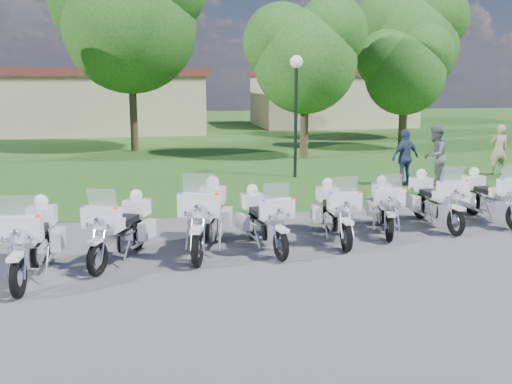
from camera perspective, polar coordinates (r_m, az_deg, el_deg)
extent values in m
plane|color=#5A5A5F|center=(12.01, 2.59, -5.50)|extent=(100.00, 100.00, 0.00)
cube|color=#2D581B|center=(38.42, -6.92, 6.02)|extent=(100.00, 48.00, 0.01)
torus|color=black|center=(9.97, -22.69, -7.89)|extent=(0.18, 0.69, 0.69)
torus|color=black|center=(11.58, -20.45, -5.11)|extent=(0.18, 0.69, 0.69)
cube|color=white|center=(9.85, -22.88, -5.95)|extent=(0.21, 0.46, 0.07)
cube|color=white|center=(9.99, -22.66, -3.45)|extent=(0.75, 0.29, 0.41)
cube|color=silver|center=(9.96, -22.72, -1.37)|extent=(0.58, 0.16, 0.38)
sphere|color=red|center=(9.80, -21.00, -2.42)|extent=(0.09, 0.09, 0.09)
cube|color=silver|center=(10.75, -21.50, -5.74)|extent=(0.38, 0.59, 0.35)
cube|color=white|center=(10.43, -21.97, -4.25)|extent=(0.36, 0.55, 0.22)
cube|color=black|center=(10.95, -21.24, -3.59)|extent=(0.39, 0.66, 0.12)
cube|color=white|center=(11.32, -19.16, -4.48)|extent=(0.22, 0.54, 0.37)
cube|color=white|center=(11.46, -22.17, -4.49)|extent=(0.22, 0.54, 0.37)
cube|color=white|center=(11.46, -20.62, -2.17)|extent=(0.52, 0.44, 0.33)
sphere|color=white|center=(11.40, -20.71, -0.87)|extent=(0.27, 0.27, 0.27)
torus|color=black|center=(10.56, -15.58, -6.46)|extent=(0.38, 0.64, 0.65)
torus|color=black|center=(11.96, -11.79, -4.20)|extent=(0.38, 0.64, 0.65)
cube|color=white|center=(10.45, -15.73, -4.72)|extent=(0.33, 0.46, 0.07)
cube|color=white|center=(10.57, -15.20, -2.51)|extent=(0.73, 0.50, 0.39)
cube|color=silver|center=(10.54, -15.14, -0.65)|extent=(0.54, 0.33, 0.36)
sphere|color=red|center=(10.33, -13.89, -1.71)|extent=(0.09, 0.09, 0.09)
sphere|color=#1426E5|center=(10.63, -16.87, -1.51)|extent=(0.09, 0.09, 0.09)
cube|color=silver|center=(11.24, -13.54, -4.67)|extent=(0.52, 0.63, 0.33)
cube|color=white|center=(10.95, -14.17, -3.28)|extent=(0.49, 0.59, 0.21)
cube|color=black|center=(11.41, -12.96, -2.74)|extent=(0.55, 0.68, 0.12)
cube|color=white|center=(11.67, -10.83, -3.71)|extent=(0.37, 0.53, 0.35)
cube|color=white|center=(11.92, -13.38, -3.51)|extent=(0.37, 0.53, 0.35)
cube|color=white|center=(11.85, -11.84, -1.50)|extent=(0.58, 0.54, 0.31)
sphere|color=white|center=(11.80, -11.89, -0.31)|extent=(0.25, 0.25, 0.25)
torus|color=black|center=(10.68, -5.87, -5.68)|extent=(0.33, 0.74, 0.73)
torus|color=black|center=(12.43, -4.32, -3.22)|extent=(0.33, 0.74, 0.73)
cube|color=white|center=(10.56, -5.93, -3.74)|extent=(0.32, 0.51, 0.08)
cube|color=white|center=(10.72, -5.71, -1.30)|extent=(0.82, 0.46, 0.43)
cube|color=silver|center=(10.71, -5.69, 0.76)|extent=(0.62, 0.29, 0.41)
sphere|color=red|center=(10.56, -3.95, -0.32)|extent=(0.10, 0.10, 0.10)
sphere|color=#1426E5|center=(10.69, -7.63, -0.26)|extent=(0.10, 0.10, 0.10)
cube|color=silver|center=(11.54, -5.03, -3.71)|extent=(0.52, 0.68, 0.37)
cube|color=white|center=(11.20, -5.29, -2.17)|extent=(0.49, 0.64, 0.24)
cube|color=black|center=(11.76, -4.80, -1.62)|extent=(0.54, 0.75, 0.13)
cube|color=white|center=(12.18, -2.95, -2.61)|extent=(0.34, 0.60, 0.39)
cube|color=white|center=(12.29, -5.96, -2.54)|extent=(0.34, 0.60, 0.39)
cube|color=white|center=(12.32, -4.35, -0.30)|extent=(0.62, 0.56, 0.35)
sphere|color=white|center=(12.26, -4.36, 0.99)|extent=(0.28, 0.28, 0.28)
torus|color=black|center=(11.02, 2.51, -5.36)|extent=(0.22, 0.64, 0.63)
torus|color=black|center=(12.45, -0.33, -3.39)|extent=(0.22, 0.64, 0.63)
cube|color=white|center=(10.91, 2.56, -3.73)|extent=(0.23, 0.44, 0.07)
cube|color=white|center=(11.04, 2.11, -1.69)|extent=(0.70, 0.33, 0.38)
cube|color=silver|center=(11.02, 2.01, 0.04)|extent=(0.54, 0.20, 0.35)
sphere|color=red|center=(11.06, 3.67, -0.73)|extent=(0.08, 0.08, 0.08)
sphere|color=#1426E5|center=(10.84, 0.75, -0.95)|extent=(0.08, 0.08, 0.08)
cube|color=silver|center=(11.72, 0.97, -3.76)|extent=(0.40, 0.57, 0.32)
cube|color=white|center=(11.43, 1.38, -2.44)|extent=(0.37, 0.53, 0.21)
cube|color=black|center=(11.89, 0.49, -1.99)|extent=(0.41, 0.63, 0.11)
cube|color=white|center=(12.38, 1.13, -2.71)|extent=(0.24, 0.51, 0.34)
cube|color=white|center=(12.19, -1.35, -2.93)|extent=(0.24, 0.51, 0.34)
cube|color=white|center=(12.35, -0.37, -0.87)|extent=(0.51, 0.44, 0.30)
sphere|color=white|center=(12.30, -0.37, 0.25)|extent=(0.24, 0.24, 0.24)
torus|color=black|center=(11.72, 9.03, -4.45)|extent=(0.17, 0.64, 0.64)
torus|color=black|center=(13.23, 7.11, -2.58)|extent=(0.17, 0.64, 0.64)
cube|color=white|center=(11.62, 9.11, -2.89)|extent=(0.20, 0.43, 0.07)
cube|color=white|center=(11.76, 8.84, -0.95)|extent=(0.70, 0.27, 0.38)
cube|color=silver|center=(11.75, 8.81, 0.69)|extent=(0.54, 0.15, 0.36)
sphere|color=red|center=(11.76, 10.37, -0.11)|extent=(0.09, 0.09, 0.09)
sphere|color=#1426E5|center=(11.59, 7.50, -0.18)|extent=(0.09, 0.09, 0.09)
cube|color=silver|center=(12.46, 8.00, -2.93)|extent=(0.36, 0.55, 0.32)
cube|color=white|center=(12.17, 8.32, -1.67)|extent=(0.34, 0.51, 0.21)
cube|color=black|center=(12.66, 7.71, -1.24)|extent=(0.36, 0.61, 0.11)
cube|color=white|center=(13.13, 8.48, -2.00)|extent=(0.20, 0.50, 0.34)
cube|color=white|center=(12.99, 6.06, -2.08)|extent=(0.20, 0.50, 0.34)
cube|color=white|center=(13.14, 7.14, -0.17)|extent=(0.48, 0.41, 0.30)
sphere|color=white|center=(13.09, 7.16, 0.89)|extent=(0.25, 0.25, 0.25)
torus|color=black|center=(12.60, 13.20, -3.56)|extent=(0.28, 0.62, 0.61)
torus|color=black|center=(14.09, 12.33, -1.96)|extent=(0.28, 0.62, 0.61)
cube|color=white|center=(12.51, 13.28, -2.17)|extent=(0.27, 0.43, 0.06)
cube|color=white|center=(12.66, 13.21, -0.45)|extent=(0.69, 0.39, 0.36)
cube|color=silver|center=(12.65, 13.24, 1.02)|extent=(0.52, 0.25, 0.34)
sphere|color=red|center=(12.62, 14.58, 0.25)|extent=(0.08, 0.08, 0.08)
sphere|color=#1426E5|center=(12.53, 11.96, 0.30)|extent=(0.08, 0.08, 0.08)
cube|color=silver|center=(13.34, 12.75, -2.24)|extent=(0.44, 0.58, 0.31)
cube|color=white|center=(13.06, 12.94, -1.10)|extent=(0.41, 0.54, 0.20)
cube|color=black|center=(13.54, 12.66, -0.73)|extent=(0.45, 0.63, 0.11)
cube|color=white|center=(13.96, 13.54, -1.48)|extent=(0.29, 0.50, 0.33)
cube|color=white|center=(13.89, 11.31, -1.45)|extent=(0.29, 0.50, 0.33)
cube|color=white|center=(14.01, 12.41, 0.21)|extent=(0.52, 0.47, 0.29)
sphere|color=white|center=(13.96, 12.45, 1.16)|extent=(0.24, 0.24, 0.24)
torus|color=black|center=(13.48, 19.36, -2.86)|extent=(0.14, 0.65, 0.65)
torus|color=black|center=(14.86, 16.09, -1.38)|extent=(0.14, 0.65, 0.65)
cube|color=white|center=(13.39, 19.50, -1.48)|extent=(0.18, 0.43, 0.07)
cube|color=white|center=(13.52, 19.07, 0.22)|extent=(0.70, 0.25, 0.39)
cube|color=silver|center=(13.51, 19.03, 1.67)|extent=(0.54, 0.13, 0.36)
sphere|color=red|center=(13.60, 20.36, 0.98)|extent=(0.09, 0.09, 0.09)
sphere|color=#1426E5|center=(13.28, 18.10, 0.90)|extent=(0.09, 0.09, 0.09)
cube|color=silver|center=(14.16, 17.64, -1.61)|extent=(0.34, 0.55, 0.33)
cube|color=white|center=(13.89, 18.19, -0.46)|extent=(0.32, 0.51, 0.21)
cube|color=black|center=(14.34, 17.14, -0.12)|extent=(0.34, 0.61, 0.12)
cube|color=white|center=(14.85, 17.38, -0.82)|extent=(0.18, 0.51, 0.35)
cube|color=white|center=(14.57, 15.39, -0.93)|extent=(0.18, 0.51, 0.35)
cube|color=white|center=(14.78, 16.16, 0.80)|extent=(0.47, 0.40, 0.31)
sphere|color=white|center=(14.74, 16.21, 1.76)|extent=(0.25, 0.25, 0.25)
torus|color=black|center=(15.71, 20.84, -1.03)|extent=(0.17, 0.65, 0.64)
cube|color=white|center=(14.49, 24.21, 0.50)|extent=(0.70, 0.27, 0.38)
cube|color=silver|center=(14.48, 24.18, 1.83)|extent=(0.54, 0.15, 0.36)
sphere|color=#1426E5|center=(14.23, 23.45, 1.12)|extent=(0.09, 0.09, 0.09)
cube|color=silver|center=(15.07, 22.60, -1.22)|extent=(0.36, 0.55, 0.32)
cube|color=white|center=(14.83, 23.22, -0.14)|extent=(0.34, 0.51, 0.21)
cube|color=black|center=(15.23, 22.04, 0.16)|extent=(0.36, 0.61, 0.11)
cube|color=white|center=(15.73, 22.03, -0.50)|extent=(0.20, 0.51, 0.34)
cube|color=white|center=(15.40, 20.32, -0.61)|extent=(0.20, 0.51, 0.34)
cube|color=white|center=(15.63, 20.92, 1.01)|extent=(0.48, 0.41, 0.31)
sphere|color=white|center=(15.59, 20.98, 1.90)|extent=(0.25, 0.25, 0.25)
cylinder|color=black|center=(20.15, 3.98, 6.91)|extent=(0.12, 0.12, 3.88)
sphere|color=white|center=(20.11, 4.07, 12.88)|extent=(0.44, 0.44, 0.44)
cylinder|color=#38281C|center=(28.30, -12.18, 8.37)|extent=(0.36, 0.36, 4.30)
sphere|color=#175219|center=(28.37, -12.50, 15.88)|extent=(6.26, 6.26, 6.26)
sphere|color=#175219|center=(29.03, -15.42, 17.97)|extent=(4.69, 4.69, 4.69)
cylinder|color=#38281C|center=(25.18, 4.84, 6.82)|extent=(0.36, 0.36, 3.05)
sphere|color=#175219|center=(25.11, 4.95, 12.83)|extent=(4.44, 4.44, 4.44)
sphere|color=#175219|center=(25.24, 2.56, 14.75)|extent=(3.33, 3.33, 3.33)
sphere|color=#175219|center=(25.22, 7.54, 15.61)|extent=(3.05, 3.05, 3.05)
cylinder|color=#38281C|center=(29.27, 14.43, 6.75)|extent=(0.36, 0.36, 2.67)
sphere|color=#175219|center=(29.19, 14.65, 11.25)|extent=(3.88, 3.88, 3.88)
sphere|color=#175219|center=(29.13, 12.92, 12.76)|extent=(2.91, 2.91, 2.91)
sphere|color=#175219|center=(29.40, 16.61, 13.28)|extent=(2.67, 2.67, 2.67)
cylinder|color=#38281C|center=(34.47, 14.66, 8.35)|extent=(0.36, 0.36, 3.85)
sphere|color=#175219|center=(34.48, 14.94, 13.87)|extent=(5.60, 5.60, 5.60)
sphere|color=#175219|center=(34.45, 12.80, 15.72)|extent=(4.20, 4.20, 4.20)
sphere|color=#175219|center=(34.87, 17.36, 16.30)|extent=(3.85, 3.85, 3.85)
cube|color=tan|center=(39.34, -15.94, 8.42)|extent=(14.00, 8.00, 3.60)
cube|color=maroon|center=(39.31, -16.10, 11.40)|extent=(14.56, 8.32, 0.50)
cube|color=tan|center=(43.43, 7.53, 8.98)|extent=(11.00, 7.00, 3.60)
cube|color=maroon|center=(43.40, 7.60, 11.68)|extent=(11.44, 7.28, 0.50)
imported|color=tan|center=(22.47, 23.09, 3.86)|extent=(0.70, 0.49, 1.83)
imported|color=slate|center=(19.61, 17.43, 3.49)|extent=(1.20, 1.20, 1.96)
imported|color=navy|center=(19.21, 14.68, 3.32)|extent=(1.18, 0.79, 1.86)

